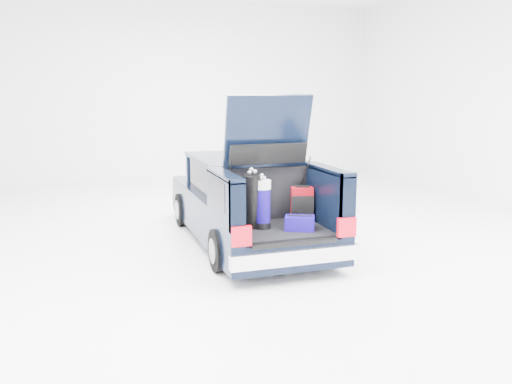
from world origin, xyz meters
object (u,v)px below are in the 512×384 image
object	(u,v)px
blue_golf_bag	(263,204)
blue_duffel	(300,223)
car	(245,202)
red_suitcase	(302,204)
black_golf_bag	(252,201)

from	to	relation	value
blue_golf_bag	blue_duffel	size ratio (longest dim) A/B	1.62
car	blue_duffel	bearing A→B (deg)	-81.61
blue_golf_bag	blue_duffel	xyz separation A→B (m)	(0.46, -0.25, -0.26)
car	red_suitcase	distance (m)	1.39
blue_golf_bag	red_suitcase	bearing A→B (deg)	0.75
car	blue_golf_bag	bearing A→B (deg)	-97.57
red_suitcase	black_golf_bag	distance (m)	0.86
black_golf_bag	blue_duffel	bearing A→B (deg)	-16.91
car	red_suitcase	size ratio (longest dim) A/B	8.64
red_suitcase	blue_golf_bag	size ratio (longest dim) A/B	0.69
car	red_suitcase	world-z (taller)	car
black_golf_bag	blue_golf_bag	xyz separation A→B (m)	(0.13, -0.06, -0.03)
car	red_suitcase	bearing A→B (deg)	-68.78
black_golf_bag	blue_golf_bag	bearing A→B (deg)	-12.87
car	blue_duffel	world-z (taller)	car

